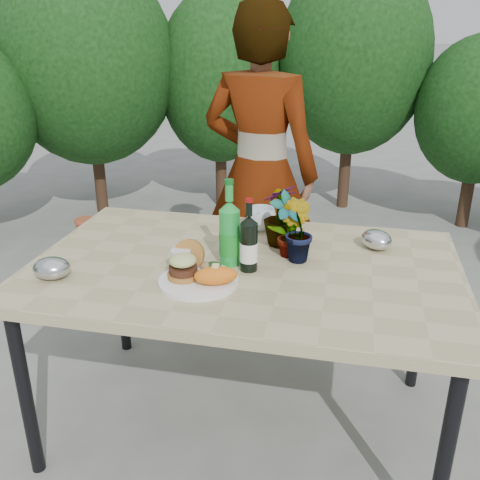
% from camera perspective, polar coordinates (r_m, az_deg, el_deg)
% --- Properties ---
extents(ground, '(80.00, 80.00, 0.00)m').
position_cam_1_polar(ground, '(2.43, 0.42, -18.80)').
color(ground, slate).
rests_on(ground, ground).
extents(patio_table, '(1.60, 1.00, 0.75)m').
position_cam_1_polar(patio_table, '(2.04, 0.48, -4.03)').
color(patio_table, tan).
rests_on(patio_table, ground).
extents(shrub_hedge, '(6.87, 5.00, 2.11)m').
position_cam_1_polar(shrub_hedge, '(3.38, 6.68, 14.38)').
color(shrub_hedge, '#382316').
rests_on(shrub_hedge, ground).
extents(dinner_plate, '(0.28, 0.28, 0.01)m').
position_cam_1_polar(dinner_plate, '(1.87, -4.43, -4.39)').
color(dinner_plate, white).
rests_on(dinner_plate, patio_table).
extents(burger_stack, '(0.11, 0.16, 0.11)m').
position_cam_1_polar(burger_stack, '(1.88, -5.93, -2.53)').
color(burger_stack, '#B7722D').
rests_on(burger_stack, dinner_plate).
extents(sweet_potato, '(0.17, 0.12, 0.06)m').
position_cam_1_polar(sweet_potato, '(1.82, -2.59, -3.81)').
color(sweet_potato, orange).
rests_on(sweet_potato, dinner_plate).
extents(grilled_veg, '(0.08, 0.05, 0.03)m').
position_cam_1_polar(grilled_veg, '(1.94, -3.19, -2.71)').
color(grilled_veg, olive).
rests_on(grilled_veg, dinner_plate).
extents(wine_bottle, '(0.07, 0.07, 0.28)m').
position_cam_1_polar(wine_bottle, '(1.93, 0.95, -0.46)').
color(wine_bottle, black).
rests_on(wine_bottle, patio_table).
extents(sparkling_water, '(0.08, 0.08, 0.33)m').
position_cam_1_polar(sparkling_water, '(1.97, -1.12, 0.65)').
color(sparkling_water, green).
rests_on(sparkling_water, patio_table).
extents(plastic_cup, '(0.07, 0.07, 0.09)m').
position_cam_1_polar(plastic_cup, '(1.93, -6.31, -2.38)').
color(plastic_cup, silver).
rests_on(plastic_cup, patio_table).
extents(seedling_left, '(0.16, 0.15, 0.26)m').
position_cam_1_polar(seedling_left, '(2.04, 5.02, 1.58)').
color(seedling_left, '#1C521C').
rests_on(seedling_left, patio_table).
extents(seedling_mid, '(0.17, 0.16, 0.24)m').
position_cam_1_polar(seedling_mid, '(2.02, 6.04, 0.96)').
color(seedling_mid, '#275A1E').
rests_on(seedling_mid, patio_table).
extents(seedling_right, '(0.20, 0.20, 0.25)m').
position_cam_1_polar(seedling_right, '(2.15, 4.39, 2.68)').
color(seedling_right, '#2D5A1F').
rests_on(seedling_right, patio_table).
extents(blue_bowl, '(0.16, 0.16, 0.10)m').
position_cam_1_polar(blue_bowl, '(2.33, 2.26, 2.27)').
color(blue_bowl, silver).
rests_on(blue_bowl, patio_table).
extents(foil_packet_left, '(0.15, 0.13, 0.08)m').
position_cam_1_polar(foil_packet_left, '(2.00, -19.44, -2.85)').
color(foil_packet_left, '#AEB0B5').
rests_on(foil_packet_left, patio_table).
extents(foil_packet_right, '(0.17, 0.17, 0.08)m').
position_cam_1_polar(foil_packet_right, '(2.20, 14.35, 0.05)').
color(foil_packet_right, silver).
rests_on(foil_packet_right, patio_table).
extents(person, '(0.69, 0.51, 1.71)m').
position_cam_1_polar(person, '(2.82, 2.16, 7.13)').
color(person, '#8C6146').
rests_on(person, ground).
extents(terracotta_pot, '(0.17, 0.17, 0.14)m').
position_cam_1_polar(terracotta_pot, '(4.42, -16.11, 1.33)').
color(terracotta_pot, '#BF5331').
rests_on(terracotta_pot, ground).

